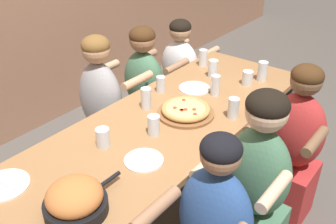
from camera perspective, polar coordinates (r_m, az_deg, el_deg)
ground_plane at (r=2.76m, az=0.00°, el=-14.86°), size 18.00×18.00×0.00m
dining_table at (r=2.33m, az=0.00°, el=-2.81°), size 2.29×0.81×0.77m
pizza_board_main at (r=2.32m, az=2.72°, el=0.23°), size 0.36×0.36×0.05m
skillet_bowl at (r=1.68m, az=-13.97°, el=-12.82°), size 0.40×0.28×0.16m
empty_plate_a at (r=2.65m, az=4.05°, el=3.63°), size 0.22×0.22×0.02m
empty_plate_b at (r=1.94m, az=-3.72°, el=-7.36°), size 0.20×0.20×0.02m
empty_plate_c at (r=1.95m, az=-23.70°, el=-10.19°), size 0.24×0.24×0.02m
drinking_glass_a at (r=2.56m, az=7.22°, el=3.86°), size 0.06×0.06×0.14m
drinking_glass_b at (r=3.02m, az=5.36°, el=8.11°), size 0.07×0.07×0.13m
drinking_glass_c at (r=2.31m, az=9.91°, el=0.39°), size 0.07×0.07×0.13m
drinking_glass_d at (r=2.75m, az=12.01°, el=4.98°), size 0.08×0.08×0.10m
drinking_glass_e at (r=2.83m, az=6.87°, el=6.43°), size 0.07×0.07×0.13m
drinking_glass_f at (r=2.83m, az=14.18°, el=5.94°), size 0.07×0.07×0.14m
drinking_glass_g at (r=2.12m, az=-2.18°, el=-2.15°), size 0.07×0.07×0.12m
drinking_glass_h at (r=2.38m, az=-3.35°, el=1.92°), size 0.07×0.07×0.14m
drinking_glass_i at (r=2.05m, az=-9.90°, el=-3.87°), size 0.08×0.08×0.11m
drinking_glass_j at (r=2.58m, az=-1.12°, el=4.10°), size 0.06×0.06×0.11m
diner_far_right at (r=3.44m, az=1.78°, el=4.72°), size 0.51×0.40×1.05m
diner_near_midright at (r=2.56m, az=18.30°, el=-5.90°), size 0.51×0.40×1.12m
diner_far_center at (r=2.79m, az=-9.83°, el=-0.89°), size 0.51×0.40×1.16m
diner_near_center at (r=2.14m, az=12.97°, el=-12.00°), size 0.51×0.40×1.17m
diner_far_midright at (r=3.09m, az=-3.57°, el=2.25°), size 0.51×0.40×1.11m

